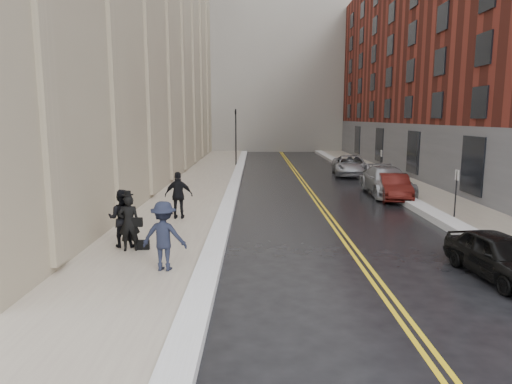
{
  "coord_description": "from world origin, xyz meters",
  "views": [
    {
      "loc": [
        -0.84,
        -11.55,
        4.47
      ],
      "look_at": [
        -0.81,
        5.92,
        1.6
      ],
      "focal_mm": 32.0,
      "sensor_mm": 36.0,
      "label": 1
    }
  ],
  "objects_px": {
    "car_black": "(499,256)",
    "car_maroon": "(394,187)",
    "pedestrian_main": "(129,223)",
    "pedestrian_a": "(122,218)",
    "car_silver_far": "(350,165)",
    "pedestrian_c": "(179,195)",
    "pedestrian_b": "(164,236)",
    "car_silver_near": "(387,181)"
  },
  "relations": [
    {
      "from": "car_silver_near",
      "to": "pedestrian_a",
      "type": "xyz_separation_m",
      "value": [
        -12.1,
        -11.22,
        0.32
      ]
    },
    {
      "from": "car_silver_near",
      "to": "car_maroon",
      "type": "bearing_deg",
      "value": -90.2
    },
    {
      "from": "car_maroon",
      "to": "car_silver_far",
      "type": "relative_size",
      "value": 0.77
    },
    {
      "from": "car_maroon",
      "to": "pedestrian_main",
      "type": "xyz_separation_m",
      "value": [
        -11.72,
        -10.25,
        0.37
      ]
    },
    {
      "from": "car_black",
      "to": "pedestrian_main",
      "type": "relative_size",
      "value": 2.05
    },
    {
      "from": "pedestrian_main",
      "to": "pedestrian_a",
      "type": "height_order",
      "value": "pedestrian_a"
    },
    {
      "from": "car_maroon",
      "to": "pedestrian_a",
      "type": "relative_size",
      "value": 2.17
    },
    {
      "from": "pedestrian_c",
      "to": "car_maroon",
      "type": "bearing_deg",
      "value": -155.44
    },
    {
      "from": "pedestrian_b",
      "to": "pedestrian_c",
      "type": "xyz_separation_m",
      "value": [
        -0.7,
        6.73,
        0.02
      ]
    },
    {
      "from": "car_maroon",
      "to": "car_silver_near",
      "type": "relative_size",
      "value": 0.76
    },
    {
      "from": "car_silver_far",
      "to": "pedestrian_c",
      "type": "xyz_separation_m",
      "value": [
        -10.7,
        -16.04,
        0.39
      ]
    },
    {
      "from": "car_maroon",
      "to": "pedestrian_main",
      "type": "height_order",
      "value": "pedestrian_main"
    },
    {
      "from": "car_silver_far",
      "to": "car_maroon",
      "type": "bearing_deg",
      "value": -82.87
    },
    {
      "from": "car_black",
      "to": "car_maroon",
      "type": "bearing_deg",
      "value": 79.56
    },
    {
      "from": "car_silver_near",
      "to": "car_silver_far",
      "type": "relative_size",
      "value": 1.01
    },
    {
      "from": "pedestrian_b",
      "to": "pedestrian_c",
      "type": "relative_size",
      "value": 0.98
    },
    {
      "from": "car_silver_far",
      "to": "car_silver_near",
      "type": "bearing_deg",
      "value": -82.52
    },
    {
      "from": "pedestrian_a",
      "to": "pedestrian_b",
      "type": "distance_m",
      "value": 3.04
    },
    {
      "from": "car_silver_near",
      "to": "pedestrian_main",
      "type": "distance_m",
      "value": 16.58
    },
    {
      "from": "car_maroon",
      "to": "pedestrian_c",
      "type": "height_order",
      "value": "pedestrian_c"
    },
    {
      "from": "car_black",
      "to": "pedestrian_a",
      "type": "height_order",
      "value": "pedestrian_a"
    },
    {
      "from": "car_maroon",
      "to": "pedestrian_main",
      "type": "distance_m",
      "value": 15.57
    },
    {
      "from": "car_maroon",
      "to": "pedestrian_c",
      "type": "distance_m",
      "value": 12.19
    },
    {
      "from": "pedestrian_a",
      "to": "car_maroon",
      "type": "bearing_deg",
      "value": -141.0
    },
    {
      "from": "car_black",
      "to": "pedestrian_b",
      "type": "bearing_deg",
      "value": 171.4
    },
    {
      "from": "car_silver_far",
      "to": "pedestrian_a",
      "type": "relative_size",
      "value": 2.82
    },
    {
      "from": "car_maroon",
      "to": "pedestrian_main",
      "type": "relative_size",
      "value": 2.3
    },
    {
      "from": "car_black",
      "to": "pedestrian_b",
      "type": "xyz_separation_m",
      "value": [
        -9.41,
        0.29,
        0.5
      ]
    },
    {
      "from": "pedestrian_main",
      "to": "car_silver_near",
      "type": "bearing_deg",
      "value": -149.5
    },
    {
      "from": "car_silver_far",
      "to": "pedestrian_a",
      "type": "height_order",
      "value": "pedestrian_a"
    },
    {
      "from": "car_black",
      "to": "pedestrian_a",
      "type": "relative_size",
      "value": 1.94
    },
    {
      "from": "car_silver_far",
      "to": "pedestrian_main",
      "type": "height_order",
      "value": "pedestrian_main"
    },
    {
      "from": "car_black",
      "to": "pedestrian_main",
      "type": "bearing_deg",
      "value": 161.78
    },
    {
      "from": "car_silver_near",
      "to": "car_silver_far",
      "type": "bearing_deg",
      "value": 92.36
    },
    {
      "from": "car_silver_far",
      "to": "pedestrian_b",
      "type": "bearing_deg",
      "value": -107.66
    },
    {
      "from": "car_maroon",
      "to": "pedestrian_c",
      "type": "xyz_separation_m",
      "value": [
        -10.9,
        -5.43,
        0.46
      ]
    },
    {
      "from": "car_black",
      "to": "pedestrian_a",
      "type": "distance_m",
      "value": 11.61
    },
    {
      "from": "car_silver_near",
      "to": "pedestrian_c",
      "type": "bearing_deg",
      "value": -146.9
    },
    {
      "from": "car_silver_near",
      "to": "pedestrian_main",
      "type": "relative_size",
      "value": 3.02
    },
    {
      "from": "car_maroon",
      "to": "car_silver_near",
      "type": "height_order",
      "value": "car_silver_near"
    },
    {
      "from": "pedestrian_b",
      "to": "pedestrian_c",
      "type": "bearing_deg",
      "value": -76.96
    },
    {
      "from": "car_black",
      "to": "car_maroon",
      "type": "xyz_separation_m",
      "value": [
        0.79,
        12.45,
        0.05
      ]
    }
  ]
}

